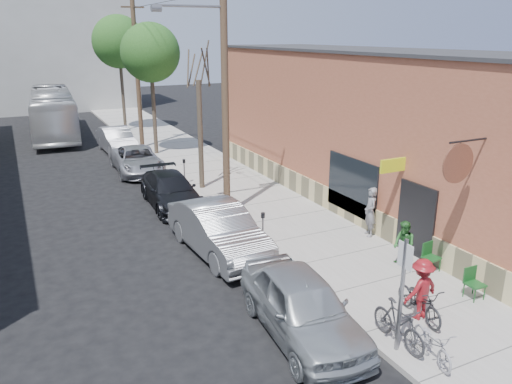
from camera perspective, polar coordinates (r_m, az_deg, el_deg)
name	(u,v)px	position (r m, az deg, el deg)	size (l,w,h in m)	color
ground	(223,286)	(15.22, -3.75, -10.71)	(120.00, 120.00, 0.00)	black
sidewalk	(217,177)	(26.18, -4.46, 1.76)	(4.50, 58.00, 0.15)	#A19D95
cafe_building	(366,127)	(22.69, 12.50, 7.29)	(6.60, 20.20, 6.61)	#A0563B
end_cap_building	(35,47)	(54.51, -23.92, 14.92)	(18.00, 8.00, 12.00)	#A9A8A3
sign_post	(402,285)	(11.85, 16.38, -10.18)	(0.07, 0.45, 2.80)	slate
parking_meter_near	(263,224)	(17.16, 0.79, -3.67)	(0.14, 0.14, 1.24)	slate
parking_meter_far	(184,167)	(24.64, -8.20, 2.80)	(0.14, 0.14, 1.24)	slate
utility_pole_near	(223,84)	(19.42, -3.75, 12.26)	(3.57, 0.28, 10.00)	#503A28
utility_pole_far	(137,65)	(32.91, -13.48, 13.91)	(1.80, 0.28, 10.00)	#503A28
tree_bare	(200,135)	(23.57, -6.38, 6.45)	(0.24, 0.24, 5.08)	#44392C
tree_leafy_mid	(150,53)	(30.88, -11.98, 15.28)	(3.46, 3.46, 7.75)	#44392C
tree_leafy_far	(119,42)	(39.41, -15.42, 16.20)	(3.85, 3.85, 8.43)	#44392C
patio_chair_a	(431,257)	(16.53, 19.42, -7.07)	(0.50, 0.50, 0.88)	#13471A
patio_chair_b	(475,284)	(15.32, 23.75, -9.60)	(0.50, 0.50, 0.88)	#13471A
patron_grey	(370,212)	(18.52, 12.94, -2.23)	(0.67, 0.44, 1.83)	slate
patron_green	(404,245)	(16.37, 16.54, -5.79)	(0.74, 0.58, 1.52)	#28662A
cyclist	(421,289)	(13.69, 18.35, -10.47)	(1.07, 0.61, 1.65)	maroon
cyclist_bike	(420,301)	(13.85, 18.21, -11.74)	(0.63, 1.82, 0.95)	black
parked_bike_a	(399,324)	(12.62, 15.99, -14.32)	(0.50, 1.76, 1.06)	#232326
parked_bike_b	(433,342)	(12.43, 19.55, -15.90)	(0.54, 1.56, 0.82)	gray
car_0	(302,306)	(12.68, 5.29, -12.82)	(1.90, 4.73, 1.61)	#AAAFB2
car_1	(219,230)	(17.05, -4.29, -4.34)	(1.80, 5.16, 1.70)	gray
car_2	(171,190)	(22.01, -9.69, 0.17)	(1.97, 4.85, 1.41)	black
car_3	(137,160)	(27.78, -13.42, 3.57)	(2.30, 4.99, 1.39)	#A1A2A8
car_4	(117,140)	(32.92, -15.62, 5.72)	(1.66, 4.77, 1.57)	#A2A2AA
bus	(53,113)	(39.65, -22.19, 8.36)	(2.86, 12.23, 3.41)	silver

